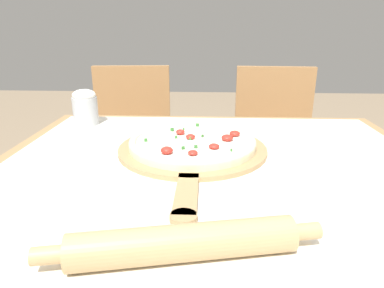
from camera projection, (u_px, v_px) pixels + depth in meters
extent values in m
cube|color=#A87F51|center=(214.00, 175.00, 0.83)|extent=(1.14, 1.01, 0.03)
cylinder|color=#A87F51|center=(85.00, 211.00, 1.40)|extent=(0.06, 0.06, 0.72)
cylinder|color=#A87F51|center=(340.00, 217.00, 1.36)|extent=(0.06, 0.06, 0.72)
cube|color=white|center=(214.00, 168.00, 0.83)|extent=(1.06, 0.93, 0.00)
cylinder|color=tan|center=(193.00, 149.00, 0.93)|extent=(0.40, 0.40, 0.01)
cube|color=tan|center=(187.00, 194.00, 0.68)|extent=(0.04, 0.18, 0.01)
cylinder|color=tan|center=(183.00, 218.00, 0.60)|extent=(0.05, 0.05, 0.01)
cylinder|color=beige|center=(193.00, 144.00, 0.93)|extent=(0.34, 0.34, 0.02)
torus|color=beige|center=(193.00, 141.00, 0.93)|extent=(0.34, 0.34, 0.02)
cylinder|color=white|center=(193.00, 141.00, 0.93)|extent=(0.30, 0.30, 0.00)
ellipsoid|color=red|center=(167.00, 150.00, 0.83)|extent=(0.03, 0.03, 0.02)
ellipsoid|color=red|center=(193.00, 152.00, 0.82)|extent=(0.02, 0.02, 0.01)
ellipsoid|color=red|center=(227.00, 138.00, 0.92)|extent=(0.03, 0.03, 0.02)
ellipsoid|color=red|center=(215.00, 146.00, 0.86)|extent=(0.03, 0.03, 0.01)
ellipsoid|color=red|center=(235.00, 133.00, 0.96)|extent=(0.03, 0.03, 0.01)
ellipsoid|color=red|center=(190.00, 137.00, 0.93)|extent=(0.03, 0.03, 0.01)
ellipsoid|color=red|center=(180.00, 132.00, 0.97)|extent=(0.03, 0.03, 0.01)
cube|color=#387533|center=(176.00, 137.00, 0.94)|extent=(0.01, 0.01, 0.01)
cube|color=#387533|center=(146.00, 140.00, 0.91)|extent=(0.01, 0.01, 0.01)
cube|color=#387533|center=(183.00, 148.00, 0.86)|extent=(0.01, 0.01, 0.01)
cube|color=#387533|center=(231.00, 150.00, 0.84)|extent=(0.00, 0.01, 0.01)
cube|color=#387533|center=(202.00, 136.00, 0.95)|extent=(0.01, 0.01, 0.01)
cube|color=#387533|center=(184.00, 129.00, 1.01)|extent=(0.00, 0.01, 0.01)
cube|color=#387533|center=(197.00, 125.00, 1.05)|extent=(0.01, 0.01, 0.01)
cube|color=#387533|center=(172.00, 130.00, 1.00)|extent=(0.01, 0.01, 0.01)
cube|color=#387533|center=(190.00, 138.00, 0.93)|extent=(0.01, 0.01, 0.01)
cube|color=#387533|center=(196.00, 147.00, 0.86)|extent=(0.01, 0.01, 0.01)
cylinder|color=tan|center=(184.00, 243.00, 0.50)|extent=(0.33, 0.12, 0.06)
cylinder|color=tan|center=(48.00, 255.00, 0.47)|extent=(0.05, 0.03, 0.03)
cylinder|color=tan|center=(305.00, 231.00, 0.52)|extent=(0.05, 0.03, 0.03)
cube|color=#A37547|center=(131.00, 164.00, 1.67)|extent=(0.43, 0.43, 0.02)
cube|color=#A37547|center=(133.00, 109.00, 1.76)|extent=(0.38, 0.07, 0.44)
cylinder|color=#A37547|center=(95.00, 223.00, 1.58)|extent=(0.04, 0.04, 0.43)
cylinder|color=#A37547|center=(164.00, 221.00, 1.59)|extent=(0.04, 0.04, 0.43)
cylinder|color=#A37547|center=(108.00, 191.00, 1.89)|extent=(0.04, 0.04, 0.43)
cylinder|color=#A37547|center=(166.00, 190.00, 1.90)|extent=(0.04, 0.04, 0.43)
cube|color=#A37547|center=(274.00, 167.00, 1.64)|extent=(0.42, 0.42, 0.02)
cube|color=#A37547|center=(273.00, 111.00, 1.73)|extent=(0.38, 0.06, 0.44)
cylinder|color=#A37547|center=(239.00, 224.00, 1.57)|extent=(0.04, 0.04, 0.43)
cylinder|color=#A37547|center=(311.00, 228.00, 1.55)|extent=(0.04, 0.04, 0.43)
cylinder|color=#A37547|center=(237.00, 192.00, 1.88)|extent=(0.04, 0.04, 0.43)
cylinder|color=#A37547|center=(297.00, 195.00, 1.85)|extent=(0.04, 0.04, 0.43)
cylinder|color=#B2B7BC|center=(86.00, 111.00, 1.17)|extent=(0.08, 0.08, 0.09)
ellipsoid|color=white|center=(84.00, 95.00, 1.15)|extent=(0.08, 0.08, 0.04)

